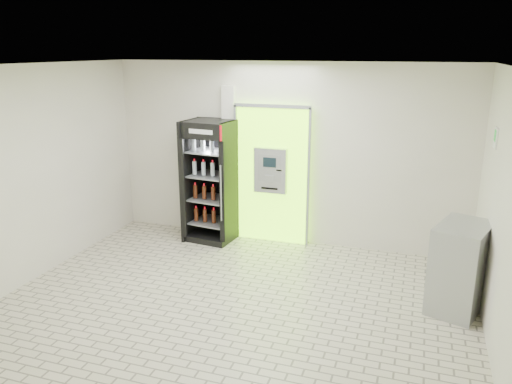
% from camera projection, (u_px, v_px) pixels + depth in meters
% --- Properties ---
extents(ground, '(6.00, 6.00, 0.00)m').
position_uv_depth(ground, '(233.00, 307.00, 6.40)').
color(ground, beige).
rests_on(ground, ground).
extents(room_shell, '(6.00, 6.00, 6.00)m').
position_uv_depth(room_shell, '(230.00, 167.00, 5.89)').
color(room_shell, silver).
rests_on(room_shell, ground).
extents(atm_assembly, '(1.30, 0.24, 2.33)m').
position_uv_depth(atm_assembly, '(272.00, 174.00, 8.33)').
color(atm_assembly, '#8DFE15').
rests_on(atm_assembly, ground).
extents(pillar, '(0.22, 0.11, 2.60)m').
position_uv_depth(pillar, '(229.00, 163.00, 8.57)').
color(pillar, silver).
rests_on(pillar, ground).
extents(beverage_cooler, '(0.85, 0.79, 2.06)m').
position_uv_depth(beverage_cooler, '(211.00, 183.00, 8.45)').
color(beverage_cooler, black).
rests_on(beverage_cooler, ground).
extents(steel_cabinet, '(0.82, 0.98, 1.12)m').
position_uv_depth(steel_cabinet, '(460.00, 268.00, 6.21)').
color(steel_cabinet, '#9C9EA3').
rests_on(steel_cabinet, ground).
extents(exit_sign, '(0.02, 0.22, 0.26)m').
position_uv_depth(exit_sign, '(496.00, 138.00, 6.18)').
color(exit_sign, white).
rests_on(exit_sign, room_shell).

